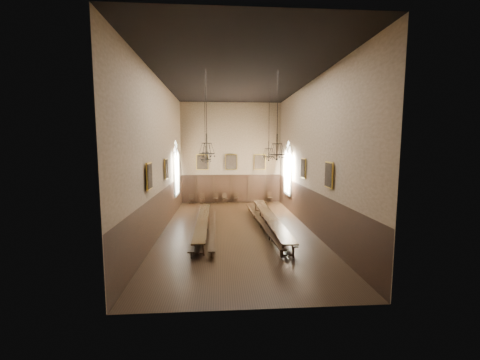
{
  "coord_description": "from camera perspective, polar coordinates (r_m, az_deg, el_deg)",
  "views": [
    {
      "loc": [
        -1.01,
        -17.67,
        5.11
      ],
      "look_at": [
        0.3,
        1.5,
        2.9
      ],
      "focal_mm": 22.0,
      "sensor_mm": 36.0,
      "label": 1
    }
  ],
  "objects": [
    {
      "name": "chandelier_front_left",
      "position": [
        15.47,
        -6.47,
        6.18
      ],
      "size": [
        0.84,
        0.84,
        4.42
      ],
      "color": "black",
      "rests_on": "ceiling"
    },
    {
      "name": "chandelier_back_right",
      "position": [
        20.18,
        5.59,
        5.38
      ],
      "size": [
        0.86,
        0.86,
        4.75
      ],
      "color": "black",
      "rests_on": "ceiling"
    },
    {
      "name": "wall_back",
      "position": [
        26.71,
        -1.74,
        5.23
      ],
      "size": [
        9.0,
        0.02,
        9.0
      ],
      "primitive_type": "cube",
      "color": "#856C52",
      "rests_on": "ground"
    },
    {
      "name": "bench_left_inner",
      "position": [
        18.15,
        -5.26,
        -8.94
      ],
      "size": [
        0.39,
        9.55,
        0.43
      ],
      "rotation": [
        0.0,
        0.0,
        0.01
      ],
      "color": "black",
      "rests_on": "floor"
    },
    {
      "name": "chair_7",
      "position": [
        27.08,
        5.81,
        -3.74
      ],
      "size": [
        0.48,
        0.48,
        0.96
      ],
      "rotation": [
        0.0,
        0.0,
        0.15
      ],
      "color": "black",
      "rests_on": "floor"
    },
    {
      "name": "portrait_back_1",
      "position": [
        26.61,
        -1.72,
        3.51
      ],
      "size": [
        1.1,
        0.12,
        1.4
      ],
      "color": "#A68227",
      "rests_on": "wall_back"
    },
    {
      "name": "bench_left_outer",
      "position": [
        18.45,
        -8.59,
        -8.66
      ],
      "size": [
        0.7,
        10.18,
        0.46
      ],
      "rotation": [
        0.0,
        0.0,
        0.04
      ],
      "color": "black",
      "rests_on": "floor"
    },
    {
      "name": "chair_0",
      "position": [
        26.73,
        -9.46,
        -4.0
      ],
      "size": [
        0.38,
        0.38,
        0.86
      ],
      "rotation": [
        0.0,
        0.0,
        0.0
      ],
      "color": "black",
      "rests_on": "floor"
    },
    {
      "name": "wall_front",
      "position": [
        8.74,
        2.75,
        2.55
      ],
      "size": [
        9.0,
        0.02,
        9.0
      ],
      "primitive_type": "cube",
      "color": "#856C52",
      "rests_on": "ground"
    },
    {
      "name": "window_left",
      "position": [
        23.49,
        -12.27,
        2.22
      ],
      "size": [
        0.2,
        2.2,
        4.6
      ],
      "primitive_type": null,
      "color": "white",
      "rests_on": "wall_left"
    },
    {
      "name": "portrait_back_2",
      "position": [
        26.83,
        3.84,
        3.52
      ],
      "size": [
        1.1,
        0.12,
        1.4
      ],
      "color": "#A68227",
      "rests_on": "wall_back"
    },
    {
      "name": "window_right",
      "position": [
        23.86,
        9.29,
        2.35
      ],
      "size": [
        0.2,
        2.2,
        4.6
      ],
      "primitive_type": null,
      "color": "white",
      "rests_on": "wall_right"
    },
    {
      "name": "wall_right",
      "position": [
        18.52,
        13.48,
        4.48
      ],
      "size": [
        0.02,
        18.0,
        9.0
      ],
      "primitive_type": "cube",
      "color": "#856C52",
      "rests_on": "ground"
    },
    {
      "name": "wainscot_panelling",
      "position": [
        18.12,
        -0.62,
        -5.75
      ],
      "size": [
        9.0,
        18.0,
        2.5
      ],
      "primitive_type": null,
      "color": "black",
      "rests_on": "floor"
    },
    {
      "name": "chandelier_front_right",
      "position": [
        15.62,
        7.18,
        5.95
      ],
      "size": [
        0.88,
        0.88,
        4.48
      ],
      "color": "black",
      "rests_on": "ceiling"
    },
    {
      "name": "chair_3",
      "position": [
        26.63,
        -2.95,
        -3.92
      ],
      "size": [
        0.5,
        0.5,
        0.91
      ],
      "rotation": [
        0.0,
        0.0,
        0.27
      ],
      "color": "black",
      "rests_on": "floor"
    },
    {
      "name": "table_right",
      "position": [
        18.52,
        5.76,
        -8.17
      ],
      "size": [
        0.8,
        10.65,
        0.83
      ],
      "rotation": [
        0.0,
        0.0,
        0.01
      ],
      "color": "black",
      "rests_on": "floor"
    },
    {
      "name": "portrait_right_0",
      "position": [
        19.49,
        12.18,
        2.25
      ],
      "size": [
        0.12,
        1.0,
        1.3
      ],
      "color": "#A68227",
      "rests_on": "wall_right"
    },
    {
      "name": "portrait_right_1",
      "position": [
        15.23,
        16.85,
        0.96
      ],
      "size": [
        0.12,
        1.0,
        1.3
      ],
      "color": "#A68227",
      "rests_on": "wall_right"
    },
    {
      "name": "chair_2",
      "position": [
        26.65,
        -4.71,
        -3.9
      ],
      "size": [
        0.45,
        0.45,
        0.95
      ],
      "rotation": [
        0.0,
        0.0,
        -0.08
      ],
      "color": "black",
      "rests_on": "floor"
    },
    {
      "name": "table_left",
      "position": [
        18.24,
        -7.21,
        -8.6
      ],
      "size": [
        0.74,
        9.28,
        0.72
      ],
      "rotation": [
        0.0,
        0.0,
        0.01
      ],
      "color": "black",
      "rests_on": "floor"
    },
    {
      "name": "ceiling",
      "position": [
        18.13,
        -0.65,
        18.97
      ],
      "size": [
        9.0,
        18.0,
        0.02
      ],
      "primitive_type": "cube",
      "color": "black",
      "rests_on": "ground"
    },
    {
      "name": "chair_1",
      "position": [
        26.65,
        -7.26,
        -3.97
      ],
      "size": [
        0.41,
        0.41,
        0.9
      ],
      "rotation": [
        0.0,
        0.0,
        0.02
      ],
      "color": "black",
      "rests_on": "floor"
    },
    {
      "name": "portrait_left_0",
      "position": [
        19.03,
        -14.1,
        2.1
      ],
      "size": [
        0.12,
        1.0,
        1.3
      ],
      "color": "#A68227",
      "rests_on": "wall_left"
    },
    {
      "name": "chandelier_back_left",
      "position": [
        20.44,
        -6.75,
        4.95
      ],
      "size": [
        0.78,
        0.78,
        4.95
      ],
      "color": "black",
      "rests_on": "ceiling"
    },
    {
      "name": "bench_right_inner",
      "position": [
        18.7,
        4.07,
        -8.35
      ],
      "size": [
        0.88,
        10.7,
        0.48
      ],
      "rotation": [
        0.0,
        0.0,
        0.05
      ],
      "color": "black",
      "rests_on": "floor"
    },
    {
      "name": "bench_right_outer",
      "position": [
        18.71,
        7.32,
        -8.52
      ],
      "size": [
        0.37,
        9.16,
        0.41
      ],
      "rotation": [
        0.0,
        0.0,
        -0.01
      ],
      "color": "black",
      "rests_on": "floor"
    },
    {
      "name": "floor",
      "position": [
        18.43,
        -0.61,
        -9.58
      ],
      "size": [
        9.0,
        18.0,
        0.02
      ],
      "primitive_type": "cube",
      "color": "black",
      "rests_on": "ground"
    },
    {
      "name": "portrait_back_0",
      "position": [
        26.64,
        -7.33,
        3.46
      ],
      "size": [
        1.1,
        0.12,
        1.4
      ],
      "color": "#A68227",
      "rests_on": "wall_back"
    },
    {
      "name": "portrait_left_1",
      "position": [
        14.64,
        -17.2,
        0.73
      ],
      "size": [
        0.12,
        1.0,
        1.3
      ],
      "color": "#A68227",
      "rests_on": "wall_left"
    },
    {
      "name": "chair_4",
      "position": [
        26.72,
        -0.78,
        -3.86
      ],
      "size": [
        0.44,
        0.44,
        0.94
      ],
      "rotation": [
        0.0,
        0.0,
        -0.07
      ],
      "color": "black",
      "rests_on": "floor"
    },
    {
      "name": "wall_left",
      "position": [
        18.03,
        -15.14,
        4.38
      ],
      "size": [
        0.02,
        18.0,
        9.0
      ],
      "primitive_type": "cube",
      "color": "#856C52",
      "rests_on": "ground"
    }
  ]
}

